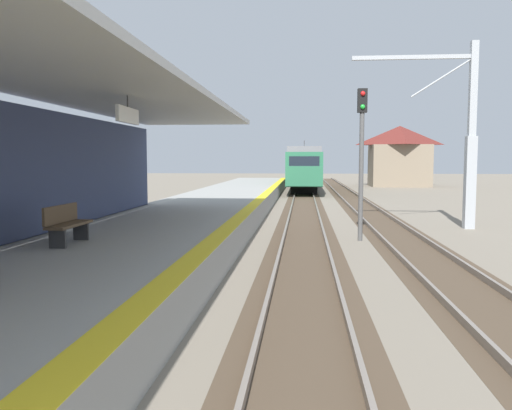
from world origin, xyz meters
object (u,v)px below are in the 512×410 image
(catenary_pylon_far_side, at_px, (464,140))
(platform_bench, at_px, (66,223))
(distant_trackside_house, at_px, (399,155))
(approaching_train, at_px, (304,167))
(rail_signal_post, at_px, (362,148))

(catenary_pylon_far_side, distance_m, platform_bench, 15.99)
(platform_bench, bearing_deg, distant_trackside_house, 71.37)
(approaching_train, distance_m, catenary_pylon_far_side, 27.94)
(platform_bench, xyz_separation_m, distant_trackside_house, (15.44, 45.78, 1.96))
(approaching_train, bearing_deg, platform_bench, -98.07)
(approaching_train, bearing_deg, distant_trackside_house, 38.36)
(rail_signal_post, bearing_deg, distant_trackside_house, 78.13)
(catenary_pylon_far_side, height_order, distant_trackside_house, catenary_pylon_far_side)
(rail_signal_post, distance_m, platform_bench, 10.25)
(platform_bench, bearing_deg, catenary_pylon_far_side, 42.22)
(rail_signal_post, height_order, distant_trackside_house, distant_trackside_house)
(rail_signal_post, bearing_deg, platform_bench, -136.24)
(rail_signal_post, relative_size, catenary_pylon_far_side, 0.69)
(catenary_pylon_far_side, xyz_separation_m, distant_trackside_house, (3.71, 35.14, -0.27))
(rail_signal_post, xyz_separation_m, distant_trackside_house, (8.15, 38.80, 0.14))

